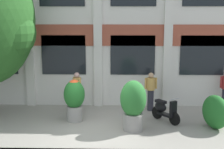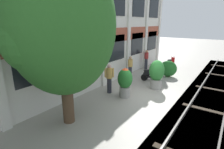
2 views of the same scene
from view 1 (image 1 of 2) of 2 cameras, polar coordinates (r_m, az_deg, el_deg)
The scene contains 8 objects.
ground_plane at distance 10.98m, azimuth -3.58°, elevation -10.26°, with size 80.00×80.00×0.00m, color #9E998E.
apartment_facade at distance 13.60m, azimuth -2.53°, elevation 9.11°, with size 18.22×0.64×7.09m.
potted_plant_stone_basin at distance 10.79m, azimuth 3.90°, elevation -5.32°, with size 0.90×0.90×1.76m.
potted_plant_ribbed_drum at distance 11.77m, azimuth -6.90°, elevation -4.21°, with size 0.79×0.79×1.60m.
scooter_second_parked at distance 11.93m, azimuth 9.55°, elevation -6.44°, with size 0.91×1.15×0.98m.
resident_watching_tracks at distance 12.75m, azimuth -6.40°, elevation -3.05°, with size 0.35×0.44×1.68m.
resident_near_plants at distance 13.08m, azimuth 7.09°, elevation -2.89°, with size 0.52×0.34×1.61m.
topiary_hedge at distance 11.61m, azimuth 18.36°, elevation -6.52°, with size 1.25×0.70×1.19m, color #236B28.
Camera 1 is at (0.92, -10.20, 3.96)m, focal length 50.00 mm.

